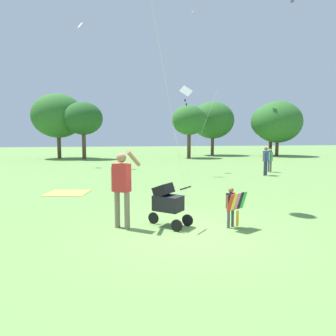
% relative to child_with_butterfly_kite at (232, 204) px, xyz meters
% --- Properties ---
extents(ground_plane, '(120.00, 120.00, 0.00)m').
position_rel_child_with_butterfly_kite_xyz_m(ground_plane, '(-1.03, 0.04, -0.57)').
color(ground_plane, '#668E47').
extents(treeline_distant, '(38.69, 7.48, 6.26)m').
position_rel_child_with_butterfly_kite_xyz_m(treeline_distant, '(2.91, 24.61, 3.26)').
color(treeline_distant, brown).
rests_on(treeline_distant, ground).
extents(child_with_butterfly_kite, '(0.57, 0.46, 0.94)m').
position_rel_child_with_butterfly_kite_xyz_m(child_with_butterfly_kite, '(0.00, 0.00, 0.00)').
color(child_with_butterfly_kite, '#4C4C51').
rests_on(child_with_butterfly_kite, ground).
extents(person_adult_flyer, '(0.70, 0.48, 1.83)m').
position_rel_child_with_butterfly_kite_xyz_m(person_adult_flyer, '(-2.50, 0.49, 0.49)').
color(person_adult_flyer, '#7F705B').
rests_on(person_adult_flyer, ground).
extents(stroller, '(1.00, 0.95, 1.03)m').
position_rel_child_with_butterfly_kite_xyz_m(stroller, '(-1.44, 0.42, 0.04)').
color(stroller, black).
rests_on(stroller, ground).
extents(kite_orange_delta, '(1.55, 1.82, 4.90)m').
position_rel_child_with_butterfly_kite_xyz_m(kite_orange_delta, '(1.50, 9.57, 3.77)').
color(kite_orange_delta, white).
rests_on(kite_orange_delta, ground).
extents(person_red_shirt, '(0.20, 0.45, 1.41)m').
position_rel_child_with_butterfly_kite_xyz_m(person_red_shirt, '(6.77, 10.03, 0.26)').
color(person_red_shirt, '#4C4C51').
rests_on(person_red_shirt, ground).
extents(person_couple_left, '(0.40, 0.38, 1.57)m').
position_rel_child_with_butterfly_kite_xyz_m(person_couple_left, '(5.70, 8.61, 0.36)').
color(person_couple_left, '#33384C').
rests_on(person_couple_left, ground).
extents(picnic_blanket, '(1.72, 1.59, 0.02)m').
position_rel_child_with_butterfly_kite_xyz_m(picnic_blanket, '(-4.30, 5.31, -0.56)').
color(picnic_blanket, gold).
rests_on(picnic_blanket, ground).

